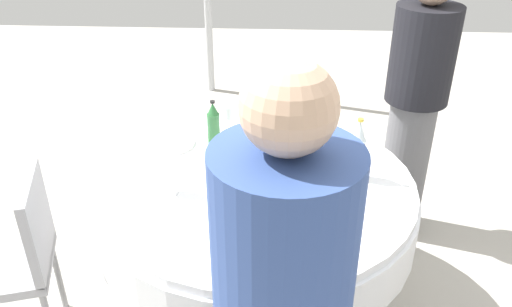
% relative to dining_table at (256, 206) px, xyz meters
% --- Properties ---
extents(ground_plane, '(10.00, 10.00, 0.00)m').
position_rel_dining_table_xyz_m(ground_plane, '(0.00, 0.00, -0.59)').
color(ground_plane, '#B7B2A8').
extents(dining_table, '(1.47, 1.47, 0.74)m').
position_rel_dining_table_xyz_m(dining_table, '(0.00, 0.00, 0.00)').
color(dining_table, white).
rests_on(dining_table, ground_plane).
extents(bottle_amber_right, '(0.06, 0.06, 0.26)m').
position_rel_dining_table_xyz_m(bottle_amber_right, '(-0.22, -0.09, 0.27)').
color(bottle_amber_right, '#8C5619').
rests_on(bottle_amber_right, dining_table).
extents(bottle_green_east, '(0.06, 0.06, 0.29)m').
position_rel_dining_table_xyz_m(bottle_green_east, '(-0.22, 0.07, 0.28)').
color(bottle_green_east, '#2D6B38').
rests_on(bottle_green_east, dining_table).
extents(bottle_clear_north, '(0.07, 0.07, 0.29)m').
position_rel_dining_table_xyz_m(bottle_clear_north, '(-0.13, -0.14, 0.28)').
color(bottle_clear_north, silver).
rests_on(bottle_clear_north, dining_table).
extents(bottle_clear_near, '(0.07, 0.07, 0.30)m').
position_rel_dining_table_xyz_m(bottle_clear_near, '(-0.45, -0.04, 0.28)').
color(bottle_clear_near, silver).
rests_on(bottle_clear_near, dining_table).
extents(bottle_green_south, '(0.06, 0.06, 0.25)m').
position_rel_dining_table_xyz_m(bottle_green_south, '(0.23, -0.31, 0.26)').
color(bottle_green_south, '#2D6B38').
rests_on(bottle_green_south, dining_table).
extents(bottle_amber_mid, '(0.07, 0.07, 0.31)m').
position_rel_dining_table_xyz_m(bottle_amber_mid, '(0.03, -0.06, 0.29)').
color(bottle_amber_mid, '#8C5619').
rests_on(bottle_amber_mid, dining_table).
extents(wine_glass_near, '(0.07, 0.07, 0.16)m').
position_rel_dining_table_xyz_m(wine_glass_near, '(0.16, -0.46, 0.26)').
color(wine_glass_near, white).
rests_on(wine_glass_near, dining_table).
extents(wine_glass_south, '(0.07, 0.07, 0.14)m').
position_rel_dining_table_xyz_m(wine_glass_south, '(0.03, 0.20, 0.25)').
color(wine_glass_south, white).
rests_on(wine_glass_south, dining_table).
extents(wine_glass_mid, '(0.06, 0.06, 0.15)m').
position_rel_dining_table_xyz_m(wine_glass_mid, '(0.04, 0.41, 0.26)').
color(wine_glass_mid, white).
rests_on(wine_glass_mid, dining_table).
extents(wine_glass_far, '(0.07, 0.07, 0.15)m').
position_rel_dining_table_xyz_m(wine_glass_far, '(0.36, 0.13, 0.25)').
color(wine_glass_far, white).
rests_on(wine_glass_far, dining_table).
extents(wine_glass_outer, '(0.07, 0.07, 0.16)m').
position_rel_dining_table_xyz_m(wine_glass_outer, '(-0.16, 0.47, 0.26)').
color(wine_glass_outer, white).
rests_on(wine_glass_outer, dining_table).
extents(plate_outer, '(0.25, 0.25, 0.02)m').
position_rel_dining_table_xyz_m(plate_outer, '(0.45, -0.31, 0.15)').
color(plate_outer, white).
rests_on(plate_outer, dining_table).
extents(plate_west, '(0.23, 0.23, 0.04)m').
position_rel_dining_table_xyz_m(plate_west, '(-0.30, -0.45, 0.16)').
color(plate_west, white).
rests_on(plate_west, dining_table).
extents(fork_east, '(0.02, 0.18, 0.00)m').
position_rel_dining_table_xyz_m(fork_east, '(-0.02, -0.42, 0.15)').
color(fork_east, silver).
rests_on(fork_east, dining_table).
extents(person_east, '(0.34, 0.34, 1.58)m').
position_rel_dining_table_xyz_m(person_east, '(-0.84, -0.68, 0.23)').
color(person_east, slate).
rests_on(person_east, ground_plane).
extents(chair_mid, '(0.50, 0.50, 0.87)m').
position_rel_dining_table_xyz_m(chair_mid, '(1.01, 0.30, -0.08)').
color(chair_mid, '#99999E').
rests_on(chair_mid, ground_plane).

